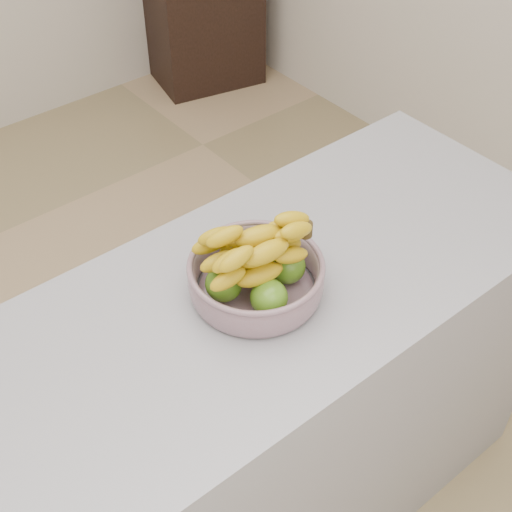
{
  "coord_description": "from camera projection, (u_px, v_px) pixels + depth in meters",
  "views": [
    {
      "loc": [
        -0.41,
        -1.2,
        1.94
      ],
      "look_at": [
        0.24,
        -0.4,
        1.0
      ],
      "focal_mm": 50.0,
      "sensor_mm": 36.0,
      "label": 1
    }
  ],
  "objects": [
    {
      "name": "ground",
      "position": [
        114.0,
        459.0,
        2.19
      ],
      "size": [
        4.0,
        4.0,
        0.0
      ],
      "primitive_type": "plane",
      "color": "tan",
      "rests_on": "ground"
    },
    {
      "name": "counter",
      "position": [
        177.0,
        473.0,
        1.66
      ],
      "size": [
        2.0,
        0.6,
        0.9
      ],
      "primitive_type": "cube",
      "color": "#96959D",
      "rests_on": "ground"
    },
    {
      "name": "fruit_bowl",
      "position": [
        256.0,
        273.0,
        1.43
      ],
      "size": [
        0.28,
        0.28,
        0.17
      ],
      "rotation": [
        0.0,
        0.0,
        -0.31
      ],
      "color": "#969EB5",
      "rests_on": "counter"
    }
  ]
}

